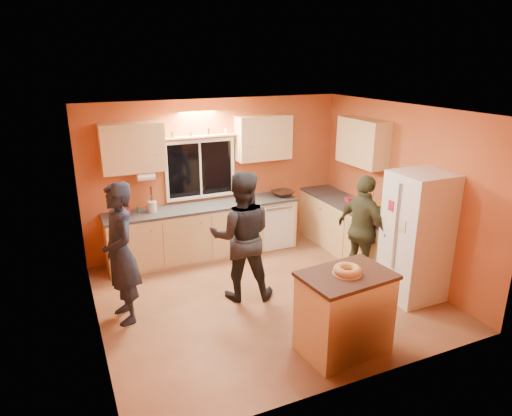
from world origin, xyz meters
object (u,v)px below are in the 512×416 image
island (344,312)px  person_right (363,230)px  person_left (121,254)px  person_center (242,236)px  refrigerator (417,237)px

island → person_right: size_ratio=0.65×
person_left → person_center: size_ratio=1.00×
island → person_left: 2.80m
refrigerator → island: size_ratio=1.69×
refrigerator → person_right: refrigerator is taller
refrigerator → person_left: size_ratio=0.99×
island → refrigerator: bearing=17.4°
island → person_center: person_center is taller
refrigerator → person_right: 0.77m
island → person_left: person_left is taller
island → person_right: person_right is taller
person_left → person_right: size_ratio=1.11×
island → person_center: bearing=104.2°
island → person_center: (-0.58, 1.64, 0.42)m
person_left → person_center: 1.60m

